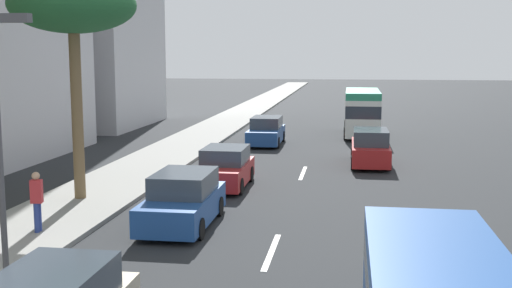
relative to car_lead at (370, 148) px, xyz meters
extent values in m
plane|color=#26282B|center=(3.29, 3.01, -0.81)|extent=(198.00, 198.00, 0.00)
cube|color=gray|center=(3.29, 10.31, -0.73)|extent=(162.00, 3.64, 0.15)
cube|color=silver|center=(-14.03, 3.01, -0.80)|extent=(3.20, 0.16, 0.01)
cube|color=silver|center=(-2.63, 3.01, -0.80)|extent=(3.20, 0.16, 0.01)
cube|color=#A51E1E|center=(0.07, 0.00, -0.21)|extent=(4.69, 1.73, 0.85)
cube|color=#38424C|center=(-0.17, 0.00, 0.56)|extent=(2.58, 1.59, 0.69)
cylinder|color=black|center=(1.52, 0.80, -0.49)|extent=(0.64, 0.22, 0.64)
cylinder|color=black|center=(1.52, -0.80, -0.49)|extent=(0.64, 0.22, 0.64)
cylinder|color=black|center=(-1.39, 0.80, -0.49)|extent=(0.64, 0.22, 0.64)
cylinder|color=black|center=(-1.39, -0.80, -0.49)|extent=(0.64, 0.22, 0.64)
cube|color=silver|center=(10.92, 0.21, 0.56)|extent=(6.99, 2.11, 2.27)
cube|color=#268C66|center=(10.92, 0.21, 1.91)|extent=(6.99, 2.11, 0.43)
cube|color=#28333D|center=(10.92, 0.21, 0.99)|extent=(7.00, 2.11, 0.76)
cylinder|color=black|center=(12.94, 1.21, -0.39)|extent=(0.84, 0.26, 0.84)
cylinder|color=black|center=(12.94, -0.79, -0.39)|extent=(0.84, 0.26, 0.84)
cylinder|color=black|center=(8.89, 1.21, -0.39)|extent=(0.84, 0.26, 0.84)
cylinder|color=black|center=(8.89, -0.79, -0.39)|extent=(0.84, 0.26, 0.84)
cube|color=#1E478C|center=(6.00, 5.80, -0.24)|extent=(4.46, 1.78, 0.79)
cube|color=#38424C|center=(6.23, 5.80, 0.48)|extent=(2.45, 1.64, 0.65)
cylinder|color=black|center=(4.62, 4.98, -0.49)|extent=(0.64, 0.22, 0.64)
cylinder|color=black|center=(4.62, 6.62, -0.49)|extent=(0.64, 0.22, 0.64)
cylinder|color=black|center=(7.39, 4.98, -0.49)|extent=(0.64, 0.22, 0.64)
cylinder|color=black|center=(7.39, 6.62, -0.49)|extent=(0.64, 0.22, 0.64)
cube|color=#A51E1E|center=(-6.07, 5.87, -0.24)|extent=(4.03, 1.80, 0.78)
cube|color=#38424C|center=(-5.87, 5.87, 0.46)|extent=(2.22, 1.66, 0.63)
cylinder|color=black|center=(-7.32, 5.04, -0.49)|extent=(0.64, 0.22, 0.64)
cylinder|color=black|center=(-7.32, 6.70, -0.49)|extent=(0.64, 0.22, 0.64)
cylinder|color=black|center=(-4.82, 5.04, -0.49)|extent=(0.64, 0.22, 0.64)
cylinder|color=black|center=(-4.82, 6.70, -0.49)|extent=(0.64, 0.22, 0.64)
cube|color=#1E478C|center=(-11.86, 6.03, -0.23)|extent=(4.40, 1.83, 0.81)
cube|color=#38424C|center=(-11.64, 6.03, 0.51)|extent=(2.42, 1.69, 0.66)
cylinder|color=black|center=(-13.22, 5.19, -0.49)|extent=(0.64, 0.22, 0.64)
cylinder|color=black|center=(-13.22, 6.88, -0.49)|extent=(0.64, 0.22, 0.64)
cylinder|color=black|center=(-10.50, 5.19, -0.49)|extent=(0.64, 0.22, 0.64)
cylinder|color=black|center=(-10.50, 6.88, -0.49)|extent=(0.64, 0.22, 0.64)
cylinder|color=navy|center=(-13.69, 9.87, -0.23)|extent=(0.14, 0.14, 0.85)
cylinder|color=navy|center=(-13.53, 9.87, -0.23)|extent=(0.14, 0.14, 0.85)
cube|color=red|center=(-13.61, 9.87, 0.53)|extent=(0.27, 0.35, 0.68)
sphere|color=tan|center=(-13.61, 9.87, 0.99)|extent=(0.23, 0.23, 0.23)
cylinder|color=brown|center=(-9.28, 10.49, 2.40)|extent=(0.39, 0.39, 6.12)
ellipsoid|color=#236033|center=(-9.28, 10.49, 6.12)|extent=(4.34, 4.34, 1.95)
cube|color=#4C4C51|center=(-17.07, 8.44, 5.23)|extent=(0.24, 0.90, 0.20)
camera|label=1|loc=(-30.32, 1.02, 4.45)|focal=44.53mm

